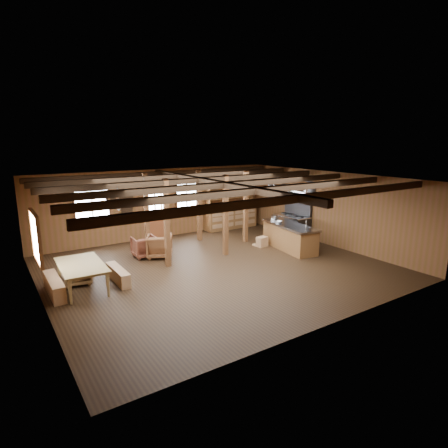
{
  "coord_description": "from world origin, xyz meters",
  "views": [
    {
      "loc": [
        -5.95,
        -9.52,
        3.99
      ],
      "look_at": [
        0.48,
        0.3,
        1.3
      ],
      "focal_mm": 30.0,
      "sensor_mm": 36.0,
      "label": 1
    }
  ],
  "objects": [
    {
      "name": "armchair_b",
      "position": [
        -1.05,
        2.0,
        0.39
      ],
      "size": [
        1.14,
        1.15,
        0.78
      ],
      "primitive_type": "imported",
      "rotation": [
        0.0,
        0.0,
        2.66
      ],
      "color": "brown",
      "rests_on": "floor"
    },
    {
      "name": "window_back_left",
      "position": [
        -2.6,
        4.46,
        1.6
      ],
      "size": [
        1.32,
        0.06,
        1.32
      ],
      "color": "white",
      "rests_on": "wall_back"
    },
    {
      "name": "dining_table",
      "position": [
        -3.9,
        0.56,
        0.35
      ],
      "size": [
        1.17,
        2.02,
        0.7
      ],
      "primitive_type": "imported",
      "rotation": [
        0.0,
        0.0,
        1.54
      ],
      "color": "olive",
      "rests_on": "floor"
    },
    {
      "name": "pendant_lamps",
      "position": [
        -2.25,
        1.0,
        2.25
      ],
      "size": [
        1.86,
        2.36,
        0.66
      ],
      "color": "#2B2B2D",
      "rests_on": "ceiling"
    },
    {
      "name": "pot_rack",
      "position": [
        3.47,
        0.28,
        2.27
      ],
      "size": [
        0.4,
        3.0,
        0.44
      ],
      "color": "#2B2B2D",
      "rests_on": "ceiling"
    },
    {
      "name": "kitchen_island",
      "position": [
        3.35,
        0.28,
        0.48
      ],
      "size": [
        1.22,
        2.6,
        1.2
      ],
      "rotation": [
        0.0,
        0.0,
        -0.14
      ],
      "color": "brown",
      "rests_on": "floor"
    },
    {
      "name": "timber_posts",
      "position": [
        0.52,
        2.08,
        1.4
      ],
      "size": [
        3.95,
        2.35,
        2.8
      ],
      "color": "#4D2C16",
      "rests_on": "floor"
    },
    {
      "name": "bowl",
      "position": [
        3.15,
        0.7,
        0.97
      ],
      "size": [
        0.35,
        0.35,
        0.07
      ],
      "primitive_type": "imported",
      "rotation": [
        0.0,
        0.0,
        0.3
      ],
      "color": "silver",
      "rests_on": "kitchen_island"
    },
    {
      "name": "back_door",
      "position": [
        0.0,
        4.45,
        0.88
      ],
      "size": [
        1.02,
        0.08,
        2.15
      ],
      "color": "brown",
      "rests_on": "floor"
    },
    {
      "name": "counter_pot",
      "position": [
        3.4,
        1.2,
        1.02
      ],
      "size": [
        0.28,
        0.28,
        0.17
      ],
      "primitive_type": "cylinder",
      "color": "#B9BCC0",
      "rests_on": "kitchen_island"
    },
    {
      "name": "ceiling_joists",
      "position": [
        0.0,
        0.18,
        2.68
      ],
      "size": [
        9.8,
        8.82,
        0.18
      ],
      "color": "black",
      "rests_on": "ceiling"
    },
    {
      "name": "bench_aisle",
      "position": [
        -2.96,
        0.56,
        0.2
      ],
      "size": [
        0.27,
        1.44,
        0.4
      ],
      "primitive_type": "cube",
      "color": "#9A7646",
      "rests_on": "floor"
    },
    {
      "name": "window_back_right",
      "position": [
        1.3,
        4.46,
        1.6
      ],
      "size": [
        1.02,
        0.06,
        1.32
      ],
      "color": "white",
      "rests_on": "wall_back"
    },
    {
      "name": "room",
      "position": [
        0.0,
        0.0,
        1.4
      ],
      "size": [
        10.04,
        9.04,
        2.84
      ],
      "color": "black",
      "rests_on": "ground"
    },
    {
      "name": "back_counter",
      "position": [
        3.4,
        4.2,
        0.6
      ],
      "size": [
        2.55,
        0.6,
        2.45
      ],
      "color": "brown",
      "rests_on": "floor"
    },
    {
      "name": "armchair_c",
      "position": [
        -3.96,
        1.0,
        0.33
      ],
      "size": [
        0.83,
        0.84,
        0.67
      ],
      "primitive_type": "imported",
      "rotation": [
        0.0,
        0.0,
        2.97
      ],
      "color": "olive",
      "rests_on": "floor"
    },
    {
      "name": "notice_boards",
      "position": [
        -1.5,
        4.46,
        1.64
      ],
      "size": [
        1.08,
        0.03,
        0.9
      ],
      "color": "silver",
      "rests_on": "wall_back"
    },
    {
      "name": "bench_wall",
      "position": [
        -4.65,
        0.56,
        0.22
      ],
      "size": [
        0.3,
        1.62,
        0.45
      ],
      "primitive_type": "cube",
      "color": "#9A7646",
      "rests_on": "floor"
    },
    {
      "name": "commercial_range",
      "position": [
        4.65,
        1.5,
        0.63
      ],
      "size": [
        0.81,
        1.57,
        1.94
      ],
      "color": "#2B2B2D",
      "rests_on": "floor"
    },
    {
      "name": "step_stool",
      "position": [
        2.71,
        1.07,
        0.19
      ],
      "size": [
        0.44,
        0.33,
        0.38
      ],
      "primitive_type": "cube",
      "rotation": [
        0.0,
        0.0,
        0.07
      ],
      "color": "#9A7646",
      "rests_on": "floor"
    },
    {
      "name": "window_left",
      "position": [
        -4.96,
        0.5,
        1.6
      ],
      "size": [
        0.14,
        1.24,
        1.32
      ],
      "color": "white",
      "rests_on": "wall_back"
    },
    {
      "name": "armchair_a",
      "position": [
        -1.47,
        2.33,
        0.36
      ],
      "size": [
        0.81,
        0.83,
        0.72
      ],
      "primitive_type": "imported",
      "rotation": [
        0.0,
        0.0,
        3.09
      ],
      "color": "#5D2C1B",
      "rests_on": "floor"
    }
  ]
}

